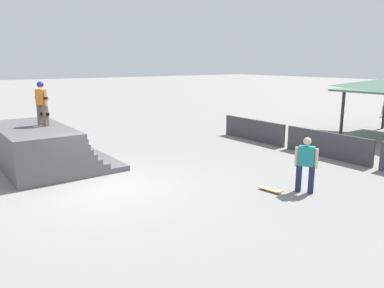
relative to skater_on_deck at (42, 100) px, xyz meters
The scene contains 7 objects.
ground_plane 4.60m from the skater_on_deck, 11.46° to the left, with size 160.00×160.00×0.00m, color gray.
quarter_pipe_ramp 1.77m from the skater_on_deck, 79.55° to the right, with size 5.01×3.76×1.51m.
skater_on_deck is the anchor object (origin of this frame).
skateboard_on_deck 0.99m from the skater_on_deck, 168.81° to the left, with size 0.82×0.23×0.09m.
bystander_walking 9.48m from the skater_on_deck, 35.16° to the left, with size 0.64×0.42×1.68m.
skateboard_on_ground 8.75m from the skater_on_deck, 33.32° to the left, with size 0.78×0.31×0.09m.
barrier_fence 11.22m from the skater_on_deck, 60.16° to the left, with size 12.30×0.12×1.05m.
Camera 1 is at (10.47, -4.34, 3.81)m, focal length 35.00 mm.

